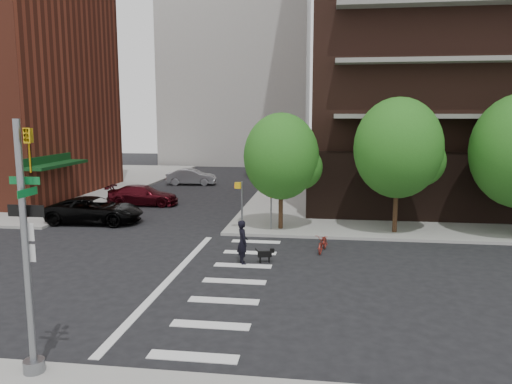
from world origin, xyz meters
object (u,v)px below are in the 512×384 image
object	(u,v)px
parked_car_black	(95,210)
dog_walker	(243,242)
traffic_signal	(28,269)
parked_car_silver	(191,177)
parked_car_maroon	(143,195)
scooter	(323,243)
fire_hydrant	(24,216)

from	to	relation	value
parked_car_black	dog_walker	xyz separation A→B (m)	(9.77, -6.69, 0.18)
traffic_signal	parked_car_silver	xyz separation A→B (m)	(-5.03, 32.79, -1.97)
parked_car_maroon	scooter	bearing A→B (deg)	-133.74
parked_car_silver	dog_walker	distance (m)	24.48
parked_car_black	parked_car_maroon	bearing A→B (deg)	-8.44
scooter	parked_car_maroon	bearing A→B (deg)	151.36
parked_car_black	dog_walker	distance (m)	11.84
fire_hydrant	parked_car_silver	bearing A→B (deg)	74.05
parked_car_silver	dog_walker	bearing A→B (deg)	-165.09
traffic_signal	parked_car_silver	distance (m)	33.23
traffic_signal	parked_car_black	xyz separation A→B (m)	(-6.36, 16.49, -1.94)
parked_car_black	scooter	size ratio (longest dim) A/B	3.38
parked_car_maroon	parked_car_silver	size ratio (longest dim) A/B	1.10
parked_car_maroon	parked_car_silver	world-z (taller)	parked_car_silver
parked_car_maroon	scooter	world-z (taller)	parked_car_maroon
fire_hydrant	parked_car_maroon	bearing A→B (deg)	58.33
scooter	dog_walker	world-z (taller)	dog_walker
parked_car_black	scooter	bearing A→B (deg)	-110.11
fire_hydrant	dog_walker	distance (m)	14.52
parked_car_maroon	dog_walker	world-z (taller)	dog_walker
parked_car_maroon	parked_car_silver	xyz separation A→B (m)	(0.63, 10.41, 0.02)
parked_car_silver	scooter	xyz separation A→B (m)	(11.79, -20.68, -0.30)
parked_car_silver	fire_hydrant	bearing A→B (deg)	158.80
fire_hydrant	scooter	distance (m)	17.09
parked_car_maroon	traffic_signal	bearing A→B (deg)	-169.95
traffic_signal	parked_car_black	distance (m)	17.79
fire_hydrant	parked_car_black	xyz separation A→B (m)	(3.67, 1.20, 0.21)
fire_hydrant	parked_car_maroon	world-z (taller)	parked_car_maroon
traffic_signal	parked_car_silver	bearing A→B (deg)	98.72
fire_hydrant	dog_walker	world-z (taller)	dog_walker
dog_walker	traffic_signal	bearing A→B (deg)	136.34
scooter	traffic_signal	bearing A→B (deg)	-108.22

